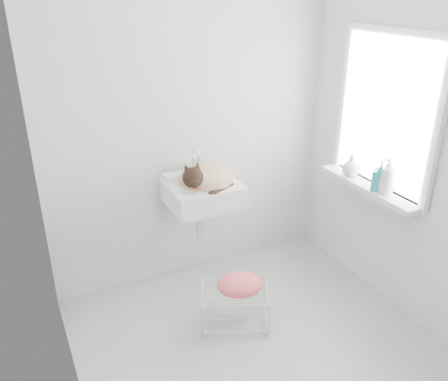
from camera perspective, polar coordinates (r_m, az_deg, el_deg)
name	(u,v)px	position (r m, az deg, el deg)	size (l,w,h in m)	color
floor	(255,341)	(3.21, 3.82, -17.99)	(2.20, 2.00, 0.02)	#ACAEB1
back_wall	(191,119)	(3.40, -4.05, 8.78)	(2.20, 0.02, 2.50)	silver
right_wall	(410,136)	(3.22, 21.84, 6.21)	(0.02, 2.00, 2.50)	silver
left_wall	(50,201)	(2.23, -20.59, -1.27)	(0.02, 2.00, 2.50)	silver
window_glass	(388,114)	(3.31, 19.43, 8.86)	(0.01, 0.80, 1.00)	white
window_frame	(386,114)	(3.30, 19.25, 8.84)	(0.04, 0.90, 1.10)	white
windowsill	(369,187)	(3.43, 17.35, 0.38)	(0.16, 0.88, 0.04)	white
sink	(203,183)	(3.29, -2.62, 0.91)	(0.50, 0.44, 0.20)	white
faucet	(192,157)	(3.39, -3.89, 4.16)	(0.18, 0.13, 0.18)	silver
cat	(205,178)	(3.27, -2.30, 1.48)	(0.47, 0.41, 0.27)	#CAB692
wire_rack	(235,304)	(3.25, 1.31, -13.76)	(0.44, 0.31, 0.26)	silver
towel	(240,289)	(3.15, 1.93, -11.95)	(0.30, 0.21, 0.12)	orange
bottle_a	(385,194)	(3.31, 19.14, -0.36)	(0.08, 0.08, 0.21)	silver
bottle_b	(378,190)	(3.35, 18.38, 0.05)	(0.09, 0.10, 0.21)	teal
bottle_c	(350,175)	(3.54, 15.20, 1.79)	(0.13, 0.13, 0.16)	silver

